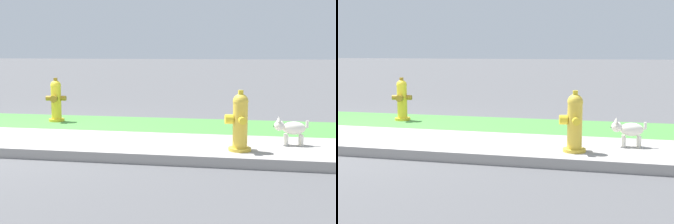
% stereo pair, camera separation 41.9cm
% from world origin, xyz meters
% --- Properties ---
extents(grass_verge, '(18.00, 1.61, 0.01)m').
position_xyz_m(grass_verge, '(0.00, 1.72, 0.00)').
color(grass_verge, '#47893D').
rests_on(grass_verge, ground).
extents(fire_hydrant_far_end, '(0.37, 0.33, 0.78)m').
position_xyz_m(fire_hydrant_far_end, '(0.20, 1.75, 0.38)').
color(fire_hydrant_far_end, yellow).
rests_on(fire_hydrant_far_end, ground).
extents(fire_hydrant_mid_block, '(0.34, 0.38, 0.78)m').
position_xyz_m(fire_hydrant_mid_block, '(3.52, -0.17, 0.38)').
color(fire_hydrant_mid_block, gold).
rests_on(fire_hydrant_mid_block, ground).
extents(small_white_dog, '(0.46, 0.20, 0.39)m').
position_xyz_m(small_white_dog, '(4.18, 0.30, 0.23)').
color(small_white_dog, silver).
rests_on(small_white_dog, ground).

